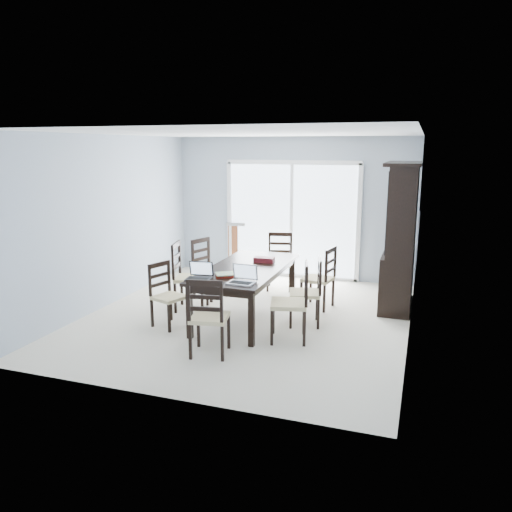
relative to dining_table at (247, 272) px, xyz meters
The scene contains 24 objects.
floor 0.67m from the dining_table, ahead, with size 5.00×5.00×0.00m, color beige.
ceiling 1.93m from the dining_table, ahead, with size 5.00×5.00×0.00m, color white.
back_wall 2.58m from the dining_table, 90.00° to the left, with size 4.50×0.02×2.60m, color #99A7B7.
wall_left 2.34m from the dining_table, behind, with size 0.02×5.00×2.60m, color #99A7B7.
wall_right 2.34m from the dining_table, ahead, with size 0.02×5.00×2.60m, color #99A7B7.
balcony 3.57m from the dining_table, 90.00° to the left, with size 4.50×2.00×0.10m, color gray.
railing 4.50m from the dining_table, 90.00° to the left, with size 4.50×0.06×1.10m, color #99999E.
dining_table is the anchor object (origin of this frame).
china_hutch 2.41m from the dining_table, 31.71° to the left, with size 0.50×1.38×2.20m.
sliding_door 2.51m from the dining_table, 90.00° to the left, with size 2.52×0.05×2.18m.
chair_left_near 1.17m from the dining_table, 145.41° to the right, with size 0.49×0.49×1.01m.
chair_left_mid 1.02m from the dining_table, behind, with size 0.55×0.54×1.19m.
chair_left_far 1.24m from the dining_table, 142.52° to the left, with size 0.54×0.53×1.11m.
chair_right_near 1.09m from the dining_table, 34.79° to the right, with size 0.55×0.54×1.18m.
chair_right_mid 0.95m from the dining_table, ahead, with size 0.51×0.51×1.09m.
chair_right_far 1.23m from the dining_table, 38.50° to the left, with size 0.49×0.48×1.10m.
chair_end_near 1.47m from the dining_table, 88.18° to the right, with size 0.49×0.50×1.11m.
chair_end_far 1.66m from the dining_table, 89.53° to the left, with size 0.50×0.51×1.11m.
laptop_dark 0.93m from the dining_table, 112.23° to the right, with size 0.35×0.26×0.22m.
laptop_silver 0.90m from the dining_table, 74.76° to the right, with size 0.34×0.25×0.23m.
book_stack 0.61m from the dining_table, 97.05° to the right, with size 0.35×0.33×0.05m.
cell_phone 1.01m from the dining_table, 95.09° to the right, with size 0.11×0.05×0.01m, color black.
game_box 0.40m from the dining_table, 67.87° to the left, with size 0.30×0.15×0.07m, color #4C0F11.
hot_tub 3.44m from the dining_table, 98.44° to the left, with size 2.14×1.98×0.98m.
Camera 1 is at (2.34, -6.47, 2.42)m, focal length 35.00 mm.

